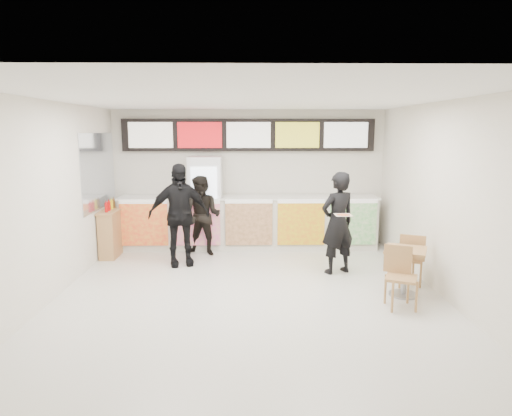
{
  "coord_description": "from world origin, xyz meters",
  "views": [
    {
      "loc": [
        -0.02,
        -6.66,
        2.56
      ],
      "look_at": [
        0.12,
        1.2,
        1.21
      ],
      "focal_mm": 32.0,
      "sensor_mm": 36.0,
      "label": 1
    }
  ],
  "objects_px": {
    "drinks_fridge": "(206,203)",
    "condiment_ledge": "(111,233)",
    "customer_left": "(203,216)",
    "service_counter": "(249,222)",
    "customer_main": "(338,223)",
    "customer_mid": "(179,215)",
    "cafe_table": "(405,263)"
  },
  "relations": [
    {
      "from": "customer_mid",
      "to": "condiment_ledge",
      "type": "distance_m",
      "value": 1.7
    },
    {
      "from": "customer_main",
      "to": "cafe_table",
      "type": "xyz_separation_m",
      "value": [
        0.83,
        -1.18,
        -0.4
      ]
    },
    {
      "from": "service_counter",
      "to": "customer_main",
      "type": "height_order",
      "value": "customer_main"
    },
    {
      "from": "service_counter",
      "to": "drinks_fridge",
      "type": "height_order",
      "value": "drinks_fridge"
    },
    {
      "from": "drinks_fridge",
      "to": "condiment_ledge",
      "type": "xyz_separation_m",
      "value": [
        -1.89,
        -0.62,
        -0.51
      ]
    },
    {
      "from": "customer_main",
      "to": "cafe_table",
      "type": "relative_size",
      "value": 1.17
    },
    {
      "from": "service_counter",
      "to": "drinks_fridge",
      "type": "distance_m",
      "value": 1.03
    },
    {
      "from": "drinks_fridge",
      "to": "customer_left",
      "type": "relative_size",
      "value": 1.22
    },
    {
      "from": "service_counter",
      "to": "condiment_ledge",
      "type": "height_order",
      "value": "service_counter"
    },
    {
      "from": "customer_main",
      "to": "condiment_ledge",
      "type": "bearing_deg",
      "value": -39.9
    },
    {
      "from": "customer_mid",
      "to": "condiment_ledge",
      "type": "bearing_deg",
      "value": 139.8
    },
    {
      "from": "customer_main",
      "to": "customer_left",
      "type": "xyz_separation_m",
      "value": [
        -2.54,
        1.26,
        -0.1
      ]
    },
    {
      "from": "drinks_fridge",
      "to": "customer_left",
      "type": "height_order",
      "value": "drinks_fridge"
    },
    {
      "from": "customer_main",
      "to": "customer_mid",
      "type": "bearing_deg",
      "value": -35.23
    },
    {
      "from": "service_counter",
      "to": "condiment_ledge",
      "type": "bearing_deg",
      "value": -167.93
    },
    {
      "from": "cafe_table",
      "to": "condiment_ledge",
      "type": "relative_size",
      "value": 1.38
    },
    {
      "from": "cafe_table",
      "to": "condiment_ledge",
      "type": "distance_m",
      "value": 5.75
    },
    {
      "from": "customer_mid",
      "to": "customer_main",
      "type": "bearing_deg",
      "value": -27.03
    },
    {
      "from": "customer_left",
      "to": "customer_main",
      "type": "bearing_deg",
      "value": -9.45
    },
    {
      "from": "condiment_ledge",
      "to": "customer_main",
      "type": "bearing_deg",
      "value": -15.29
    },
    {
      "from": "customer_left",
      "to": "condiment_ledge",
      "type": "distance_m",
      "value": 1.9
    },
    {
      "from": "customer_mid",
      "to": "customer_left",
      "type": "bearing_deg",
      "value": 46.12
    },
    {
      "from": "customer_left",
      "to": "customer_mid",
      "type": "relative_size",
      "value": 0.84
    },
    {
      "from": "customer_left",
      "to": "customer_mid",
      "type": "bearing_deg",
      "value": -100.43
    },
    {
      "from": "service_counter",
      "to": "drinks_fridge",
      "type": "xyz_separation_m",
      "value": [
        -0.93,
        0.02,
        0.43
      ]
    },
    {
      "from": "drinks_fridge",
      "to": "cafe_table",
      "type": "relative_size",
      "value": 1.28
    },
    {
      "from": "drinks_fridge",
      "to": "cafe_table",
      "type": "bearing_deg",
      "value": -41.85
    },
    {
      "from": "service_counter",
      "to": "condiment_ledge",
      "type": "xyz_separation_m",
      "value": [
        -2.82,
        -0.6,
        -0.09
      ]
    },
    {
      "from": "cafe_table",
      "to": "service_counter",
      "type": "bearing_deg",
      "value": 152.54
    },
    {
      "from": "customer_main",
      "to": "customer_left",
      "type": "height_order",
      "value": "customer_main"
    },
    {
      "from": "customer_left",
      "to": "customer_mid",
      "type": "xyz_separation_m",
      "value": [
        -0.37,
        -0.72,
        0.15
      ]
    },
    {
      "from": "customer_main",
      "to": "customer_mid",
      "type": "distance_m",
      "value": 2.96
    }
  ]
}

